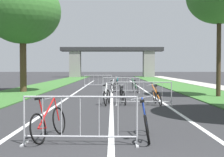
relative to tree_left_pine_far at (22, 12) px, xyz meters
The scene contains 20 objects.
grass_verge_left 10.99m from the tree_left_pine_far, 90.79° to the left, with size 3.48×66.44×0.05m, color #386B2D.
grass_verge_right 16.45m from the tree_left_pine_far, 37.88° to the left, with size 3.48×66.44×0.05m, color #386B2D.
sidewalk_path_right 18.69m from the tree_left_pine_far, 32.21° to the left, with size 2.26×66.44×0.08m, color #ADA89E.
lane_stripe_center 8.33m from the tree_left_pine_far, 14.48° to the left, with size 0.14×38.44×0.01m, color silver.
lane_stripe_right_lane 10.24m from the tree_left_pine_far, 10.42° to the left, with size 0.14×38.44×0.01m, color silver.
lane_stripe_left_lane 6.76m from the tree_left_pine_far, 23.41° to the left, with size 0.14×38.44×0.01m, color silver.
overpass_bridge 37.79m from the tree_left_pine_far, 80.76° to the left, with size 19.26×2.82×5.62m.
tree_left_pine_far is the anchor object (origin of this frame).
crowd_barrier_nearest 16.27m from the tree_left_pine_far, 69.61° to the right, with size 2.48×0.52×1.05m.
crowd_barrier_second 11.74m from the tree_left_pine_far, 45.38° to the right, with size 2.49×0.58×1.05m.
crowd_barrier_third 8.35m from the tree_left_pine_far, ahead, with size 2.47×0.44×1.05m.
crowd_barrier_fourth 9.40m from the tree_left_pine_far, 52.66° to the left, with size 2.49×0.57×1.05m.
bicycle_red_0 15.55m from the tree_left_pine_far, 71.70° to the right, with size 0.59×1.75×0.99m.
bicycle_teal_1 10.15m from the tree_left_pine_far, 42.23° to the left, with size 0.60×1.71×0.93m.
bicycle_green_2 9.20m from the tree_left_pine_far, ahead, with size 0.60×1.64×1.00m.
bicycle_silver_3 8.03m from the tree_left_pine_far, ahead, with size 0.51×1.74×0.95m.
bicycle_orange_4 11.98m from the tree_left_pine_far, 41.71° to the right, with size 0.55×1.68×0.95m.
bicycle_blue_5 16.36m from the tree_left_pine_far, 63.74° to the right, with size 0.55×1.74×0.96m.
bicycle_white_6 10.60m from the tree_left_pine_far, 50.97° to the right, with size 0.46×1.71×1.00m.
bicycle_black_7 10.88m from the tree_left_pine_far, 46.87° to the right, with size 0.50×1.66×0.91m.
Camera 1 is at (0.02, -3.38, 1.63)m, focal length 49.38 mm.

